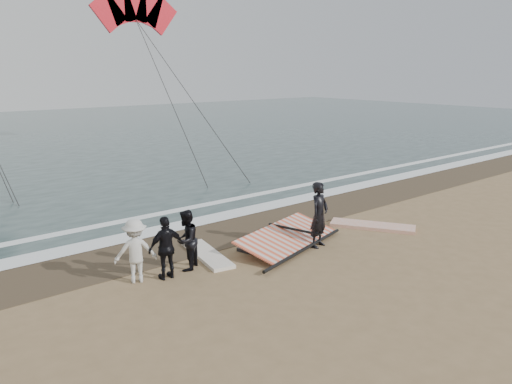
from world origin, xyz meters
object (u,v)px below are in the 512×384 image
board_white (372,226)px  board_cream (207,255)px  man_main (319,215)px  sail_rig (282,238)px

board_white → board_cream: size_ratio=1.15×
man_main → sail_rig: 1.36m
man_main → board_cream: size_ratio=0.82×
man_main → board_white: man_main is taller
board_cream → man_main: bearing=-14.4°
man_main → sail_rig: size_ratio=0.48×
man_main → board_cream: bearing=139.9°
man_main → board_white: size_ratio=0.71×
board_white → sail_rig: sail_rig is taller
board_white → sail_rig: bearing=137.2°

